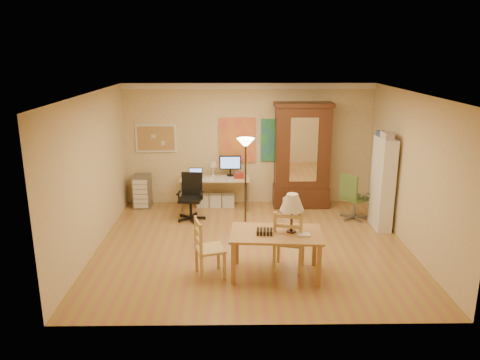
{
  "coord_description": "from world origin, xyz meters",
  "views": [
    {
      "loc": [
        -0.32,
        -7.76,
        3.4
      ],
      "look_at": [
        -0.22,
        0.3,
        1.14
      ],
      "focal_mm": 35.0,
      "sensor_mm": 36.0,
      "label": 1
    }
  ],
  "objects_px": {
    "armoire": "(302,162)",
    "dining_table": "(282,224)",
    "computer_desk": "(217,189)",
    "office_chair_green": "(353,207)",
    "bookshelf": "(383,184)",
    "office_chair_black": "(191,207)"
  },
  "relations": [
    {
      "from": "computer_desk",
      "to": "dining_table",
      "type": "bearing_deg",
      "value": -71.07
    },
    {
      "from": "armoire",
      "to": "dining_table",
      "type": "bearing_deg",
      "value": -102.89
    },
    {
      "from": "office_chair_black",
      "to": "armoire",
      "type": "height_order",
      "value": "armoire"
    },
    {
      "from": "dining_table",
      "to": "office_chair_green",
      "type": "relative_size",
      "value": 1.48
    },
    {
      "from": "dining_table",
      "to": "computer_desk",
      "type": "relative_size",
      "value": 0.96
    },
    {
      "from": "computer_desk",
      "to": "bookshelf",
      "type": "height_order",
      "value": "bookshelf"
    },
    {
      "from": "dining_table",
      "to": "armoire",
      "type": "relative_size",
      "value": 0.63
    },
    {
      "from": "bookshelf",
      "to": "dining_table",
      "type": "bearing_deg",
      "value": -137.34
    },
    {
      "from": "dining_table",
      "to": "office_chair_black",
      "type": "bearing_deg",
      "value": 123.18
    },
    {
      "from": "bookshelf",
      "to": "office_chair_black",
      "type": "bearing_deg",
      "value": 172.55
    },
    {
      "from": "dining_table",
      "to": "computer_desk",
      "type": "height_order",
      "value": "dining_table"
    },
    {
      "from": "dining_table",
      "to": "office_chair_green",
      "type": "xyz_separation_m",
      "value": [
        1.73,
        2.44,
        -0.57
      ]
    },
    {
      "from": "dining_table",
      "to": "bookshelf",
      "type": "distance_m",
      "value": 2.92
    },
    {
      "from": "dining_table",
      "to": "computer_desk",
      "type": "bearing_deg",
      "value": 108.93
    },
    {
      "from": "computer_desk",
      "to": "office_chair_green",
      "type": "xyz_separation_m",
      "value": [
        2.85,
        -0.81,
        -0.16
      ]
    },
    {
      "from": "office_chair_green",
      "to": "dining_table",
      "type": "bearing_deg",
      "value": -125.39
    },
    {
      "from": "office_chair_green",
      "to": "bookshelf",
      "type": "relative_size",
      "value": 0.55
    },
    {
      "from": "dining_table",
      "to": "office_chair_green",
      "type": "height_order",
      "value": "dining_table"
    },
    {
      "from": "dining_table",
      "to": "office_chair_black",
      "type": "distance_m",
      "value": 3.01
    },
    {
      "from": "computer_desk",
      "to": "bookshelf",
      "type": "xyz_separation_m",
      "value": [
        3.26,
        -1.27,
        0.47
      ]
    },
    {
      "from": "office_chair_green",
      "to": "bookshelf",
      "type": "xyz_separation_m",
      "value": [
        0.42,
        -0.46,
        0.63
      ]
    },
    {
      "from": "computer_desk",
      "to": "bookshelf",
      "type": "bearing_deg",
      "value": -21.28
    }
  ]
}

